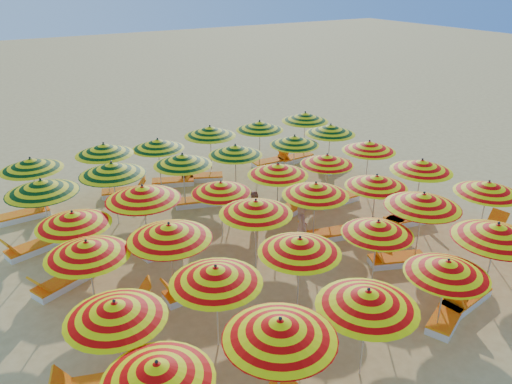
{
  "coord_description": "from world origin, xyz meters",
  "views": [
    {
      "loc": [
        -7.54,
        -12.06,
        8.16
      ],
      "look_at": [
        0.0,
        0.5,
        1.6
      ],
      "focal_mm": 35.0,
      "sensor_mm": 36.0,
      "label": 1
    }
  ],
  "objects_px": {
    "umbrella_19": "(143,193)",
    "umbrella_13": "(169,232)",
    "umbrella_28": "(294,140)",
    "umbrella_30": "(31,164)",
    "umbrella_27": "(235,150)",
    "umbrella_7": "(216,275)",
    "lounger_14": "(167,246)",
    "lounger_10": "(324,235)",
    "lounger_6": "(396,259)",
    "umbrella_35": "(305,117)",
    "umbrella_6": "(115,310)",
    "lounger_2": "(448,315)",
    "lounger_7": "(487,231)",
    "umbrella_18": "(73,219)",
    "umbrella_14": "(256,207)",
    "lounger_18": "(199,201)",
    "lounger_20": "(25,214)",
    "lounger_17": "(33,248)",
    "umbrella_11": "(488,188)",
    "umbrella_9": "(378,228)",
    "umbrella_1": "(280,329)",
    "umbrella_24": "(41,186)",
    "umbrella_22": "(327,160)",
    "umbrella_0": "(157,372)",
    "lounger_12": "(410,219)",
    "umbrella_15": "(316,189)",
    "umbrella_29": "(330,129)",
    "umbrella_17": "(422,165)",
    "lounger_3": "(465,299)",
    "umbrella_12": "(87,249)",
    "umbrella_20": "(221,187)",
    "umbrella_2": "(368,299)",
    "umbrella_31": "(104,149)",
    "umbrella_32": "(158,144)",
    "beachgoer_b": "(254,210)",
    "lounger_11": "(388,228)",
    "lounger_19": "(334,166)",
    "beachgoer_a": "(301,228)",
    "umbrella_23": "(369,146)",
    "umbrella_25": "(112,169)",
    "lounger_16": "(337,199)",
    "lounger_21": "(126,192)",
    "umbrella_21": "(278,169)",
    "umbrella_3": "(447,268)",
    "umbrella_34": "(260,126)",
    "lounger_25": "(295,158)",
    "lounger_15": "(288,211)"
  },
  "relations": [
    {
      "from": "umbrella_11",
      "to": "umbrella_9",
      "type": "bearing_deg",
      "value": -179.37
    },
    {
      "from": "umbrella_3",
      "to": "umbrella_22",
      "type": "relative_size",
      "value": 1.05
    },
    {
      "from": "umbrella_0",
      "to": "lounger_12",
      "type": "xyz_separation_m",
      "value": [
        10.72,
        4.11,
        -1.72
      ]
    },
    {
      "from": "umbrella_30",
      "to": "umbrella_31",
      "type": "height_order",
      "value": "umbrella_31"
    },
    {
      "from": "umbrella_17",
      "to": "lounger_3",
      "type": "distance_m",
      "value": 5.44
    },
    {
      "from": "umbrella_6",
      "to": "umbrella_15",
      "type": "bearing_deg",
      "value": 21.1
    },
    {
      "from": "umbrella_34",
      "to": "beachgoer_a",
      "type": "height_order",
      "value": "umbrella_34"
    },
    {
      "from": "umbrella_30",
      "to": "lounger_6",
      "type": "height_order",
      "value": "umbrella_30"
    },
    {
      "from": "umbrella_23",
      "to": "umbrella_29",
      "type": "height_order",
      "value": "umbrella_29"
    },
    {
      "from": "umbrella_15",
      "to": "lounger_2",
      "type": "height_order",
      "value": "umbrella_15"
    },
    {
      "from": "umbrella_19",
      "to": "lounger_19",
      "type": "bearing_deg",
      "value": 15.82
    },
    {
      "from": "umbrella_19",
      "to": "lounger_3",
      "type": "height_order",
      "value": "umbrella_19"
    },
    {
      "from": "umbrella_24",
      "to": "umbrella_18",
      "type": "bearing_deg",
      "value": -80.96
    },
    {
      "from": "umbrella_32",
      "to": "beachgoer_b",
      "type": "height_order",
      "value": "umbrella_32"
    },
    {
      "from": "umbrella_24",
      "to": "umbrella_22",
      "type": "bearing_deg",
      "value": -12.82
    },
    {
      "from": "umbrella_22",
      "to": "umbrella_2",
      "type": "bearing_deg",
      "value": -122.97
    },
    {
      "from": "umbrella_27",
      "to": "umbrella_7",
      "type": "bearing_deg",
      "value": -121.74
    },
    {
      "from": "umbrella_23",
      "to": "lounger_25",
      "type": "xyz_separation_m",
      "value": [
        -0.4,
        4.31,
        -1.77
      ]
    },
    {
      "from": "lounger_15",
      "to": "lounger_25",
      "type": "height_order",
      "value": "same"
    },
    {
      "from": "umbrella_1",
      "to": "umbrella_27",
      "type": "xyz_separation_m",
      "value": [
        4.31,
        9.56,
        -0.14
      ]
    },
    {
      "from": "umbrella_28",
      "to": "umbrella_30",
      "type": "bearing_deg",
      "value": 166.53
    },
    {
      "from": "lounger_7",
      "to": "lounger_12",
      "type": "distance_m",
      "value": 2.52
    },
    {
      "from": "umbrella_7",
      "to": "lounger_16",
      "type": "xyz_separation_m",
      "value": [
        7.45,
        4.71,
        -1.82
      ]
    },
    {
      "from": "umbrella_1",
      "to": "umbrella_23",
      "type": "relative_size",
      "value": 1.09
    },
    {
      "from": "lounger_12",
      "to": "lounger_14",
      "type": "xyz_separation_m",
      "value": [
        -7.98,
        2.65,
        0.0
      ]
    },
    {
      "from": "umbrella_30",
      "to": "lounger_10",
      "type": "distance_m",
      "value": 10.37
    },
    {
      "from": "umbrella_12",
      "to": "umbrella_20",
      "type": "bearing_deg",
      "value": 22.72
    },
    {
      "from": "umbrella_19",
      "to": "umbrella_13",
      "type": "bearing_deg",
      "value": -94.5
    },
    {
      "from": "umbrella_1",
      "to": "umbrella_31",
      "type": "height_order",
      "value": "umbrella_1"
    },
    {
      "from": "lounger_14",
      "to": "lounger_10",
      "type": "bearing_deg",
      "value": -35.72
    },
    {
      "from": "umbrella_18",
      "to": "umbrella_14",
      "type": "bearing_deg",
      "value": -24.3
    },
    {
      "from": "umbrella_6",
      "to": "umbrella_32",
      "type": "height_order",
      "value": "umbrella_6"
    },
    {
      "from": "lounger_2",
      "to": "lounger_7",
      "type": "distance_m",
      "value": 5.25
    },
    {
      "from": "umbrella_11",
      "to": "beachgoer_a",
      "type": "relative_size",
      "value": 1.75
    },
    {
      "from": "lounger_18",
      "to": "beachgoer_b",
      "type": "distance_m",
      "value": 2.79
    },
    {
      "from": "umbrella_2",
      "to": "umbrella_14",
      "type": "distance_m",
      "value": 4.91
    },
    {
      "from": "lounger_10",
      "to": "umbrella_14",
      "type": "bearing_deg",
      "value": 18.3
    },
    {
      "from": "umbrella_13",
      "to": "lounger_21",
      "type": "relative_size",
      "value": 1.49
    },
    {
      "from": "umbrella_13",
      "to": "lounger_14",
      "type": "height_order",
      "value": "umbrella_13"
    },
    {
      "from": "lounger_18",
      "to": "lounger_20",
      "type": "height_order",
      "value": "same"
    },
    {
      "from": "lounger_2",
      "to": "lounger_20",
      "type": "bearing_deg",
      "value": 102.33
    },
    {
      "from": "lounger_6",
      "to": "lounger_10",
      "type": "distance_m",
      "value": 2.5
    },
    {
      "from": "beachgoer_b",
      "to": "lounger_11",
      "type": "bearing_deg",
      "value": 48.64
    },
    {
      "from": "umbrella_21",
      "to": "umbrella_29",
      "type": "distance_m",
      "value": 5.14
    },
    {
      "from": "umbrella_19",
      "to": "umbrella_29",
      "type": "xyz_separation_m",
      "value": [
        9.09,
        2.5,
        -0.11
      ]
    },
    {
      "from": "umbrella_25",
      "to": "umbrella_30",
      "type": "relative_size",
      "value": 1.14
    },
    {
      "from": "lounger_18",
      "to": "lounger_17",
      "type": "bearing_deg",
      "value": -158.94
    },
    {
      "from": "lounger_6",
      "to": "lounger_17",
      "type": "xyz_separation_m",
      "value": [
        -9.29,
        6.39,
        0.0
      ]
    },
    {
      "from": "umbrella_35",
      "to": "umbrella_6",
      "type": "bearing_deg",
      "value": -140.75
    },
    {
      "from": "umbrella_12",
      "to": "beachgoer_a",
      "type": "height_order",
      "value": "umbrella_12"
    }
  ]
}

